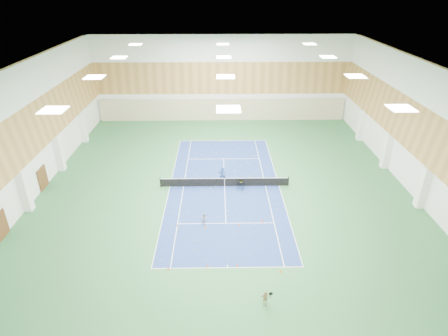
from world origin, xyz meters
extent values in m
plane|color=#2C6637|center=(0.00, 0.00, 0.00)|extent=(40.00, 40.00, 0.00)
cube|color=navy|center=(0.00, 0.00, 0.01)|extent=(10.97, 23.77, 0.01)
cube|color=#C6B793|center=(0.00, 19.75, 1.60)|extent=(35.40, 0.16, 3.20)
cube|color=#593319|center=(-17.92, -8.00, 1.10)|extent=(0.08, 1.80, 2.20)
cube|color=#593319|center=(-17.92, 0.00, 1.10)|extent=(0.08, 1.80, 2.20)
imported|color=navy|center=(-0.21, 0.60, 0.96)|extent=(0.71, 0.48, 1.92)
imported|color=#97969E|center=(-1.78, -6.39, 0.52)|extent=(0.64, 0.63, 1.04)
imported|color=tan|center=(2.30, -15.31, 0.55)|extent=(0.66, 0.33, 1.09)
cone|color=#D5610B|center=(-4.08, -6.74, 0.10)|extent=(0.19, 0.19, 0.21)
cone|color=orange|center=(-1.74, -6.94, 0.11)|extent=(0.20, 0.20, 0.22)
cone|color=#F84B0D|center=(1.12, -6.72, 0.10)|extent=(0.18, 0.18, 0.20)
cone|color=#E94C0C|center=(3.09, -6.18, 0.12)|extent=(0.22, 0.22, 0.24)
cone|color=#E23C0B|center=(-4.25, -11.99, 0.10)|extent=(0.18, 0.18, 0.20)
cone|color=#D8530B|center=(-1.44, -11.78, 0.10)|extent=(0.18, 0.18, 0.20)
cone|color=#D7550B|center=(0.72, -11.71, 0.09)|extent=(0.17, 0.17, 0.19)
cone|color=#F95F0D|center=(3.75, -12.37, 0.11)|extent=(0.20, 0.20, 0.22)
camera|label=1|loc=(-0.59, -32.67, 18.58)|focal=30.00mm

